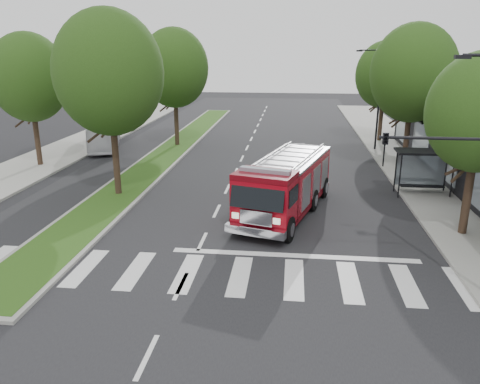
# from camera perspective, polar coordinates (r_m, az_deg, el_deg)

# --- Properties ---
(ground) EXTENTS (140.00, 140.00, 0.00)m
(ground) POSITION_cam_1_polar(r_m,az_deg,el_deg) (20.59, -4.64, -6.05)
(ground) COLOR black
(ground) RESTS_ON ground
(sidewalk_right) EXTENTS (5.00, 80.00, 0.15)m
(sidewalk_right) POSITION_cam_1_polar(r_m,az_deg,el_deg) (30.92, 22.62, 0.80)
(sidewalk_right) COLOR gray
(sidewalk_right) RESTS_ON ground
(sidewalk_left) EXTENTS (5.00, 80.00, 0.15)m
(sidewalk_left) POSITION_cam_1_polar(r_m,az_deg,el_deg) (34.83, -25.42, 2.19)
(sidewalk_left) COLOR gray
(sidewalk_left) RESTS_ON ground
(median) EXTENTS (3.00, 50.00, 0.15)m
(median) POSITION_cam_1_polar(r_m,az_deg,el_deg) (38.67, -8.35, 5.06)
(median) COLOR gray
(median) RESTS_ON ground
(bus_shelter) EXTENTS (3.20, 1.60, 2.61)m
(bus_shelter) POSITION_cam_1_polar(r_m,az_deg,el_deg) (28.37, 21.53, 3.65)
(bus_shelter) COLOR black
(bus_shelter) RESTS_ON ground
(tree_right_near) EXTENTS (4.40, 4.40, 8.05)m
(tree_right_near) POSITION_cam_1_polar(r_m,az_deg,el_deg) (22.11, 27.22, 8.57)
(tree_right_near) COLOR black
(tree_right_near) RESTS_ON ground
(tree_right_mid) EXTENTS (5.60, 5.60, 9.72)m
(tree_right_mid) POSITION_cam_1_polar(r_m,az_deg,el_deg) (33.49, 20.39, 13.42)
(tree_right_mid) COLOR black
(tree_right_mid) RESTS_ON ground
(tree_right_far) EXTENTS (5.00, 5.00, 8.73)m
(tree_right_far) POSITION_cam_1_polar(r_m,az_deg,el_deg) (43.30, 17.23, 13.48)
(tree_right_far) COLOR black
(tree_right_far) RESTS_ON ground
(tree_median_near) EXTENTS (5.80, 5.80, 10.16)m
(tree_median_near) POSITION_cam_1_polar(r_m,az_deg,el_deg) (26.44, -15.68, 13.79)
(tree_median_near) COLOR black
(tree_median_near) RESTS_ON ground
(tree_median_far) EXTENTS (5.60, 5.60, 9.72)m
(tree_median_far) POSITION_cam_1_polar(r_m,az_deg,el_deg) (39.79, -8.02, 14.74)
(tree_median_far) COLOR black
(tree_median_far) RESTS_ON ground
(tree_left_mid) EXTENTS (5.20, 5.20, 9.16)m
(tree_left_mid) POSITION_cam_1_polar(r_m,az_deg,el_deg) (35.39, -24.31, 12.60)
(tree_left_mid) COLOR black
(tree_left_mid) RESTS_ON ground
(streetlight_right_near) EXTENTS (4.08, 0.22, 8.00)m
(streetlight_right_near) POSITION_cam_1_polar(r_m,az_deg,el_deg) (16.51, 27.09, 3.24)
(streetlight_right_near) COLOR black
(streetlight_right_near) RESTS_ON ground
(streetlight_right_far) EXTENTS (2.11, 0.20, 8.00)m
(streetlight_right_far) POSITION_cam_1_polar(r_m,az_deg,el_deg) (39.27, 16.40, 11.25)
(streetlight_right_far) COLOR black
(streetlight_right_far) RESTS_ON ground
(fire_engine) EXTENTS (5.00, 9.32, 3.10)m
(fire_engine) POSITION_cam_1_polar(r_m,az_deg,el_deg) (23.59, 5.58, 0.82)
(fire_engine) COLOR #5D050C
(fire_engine) RESTS_ON ground
(city_bus) EXTENTS (4.93, 9.34, 2.54)m
(city_bus) POSITION_cam_1_polar(r_m,az_deg,el_deg) (41.35, -16.18, 7.04)
(city_bus) COLOR silver
(city_bus) RESTS_ON ground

